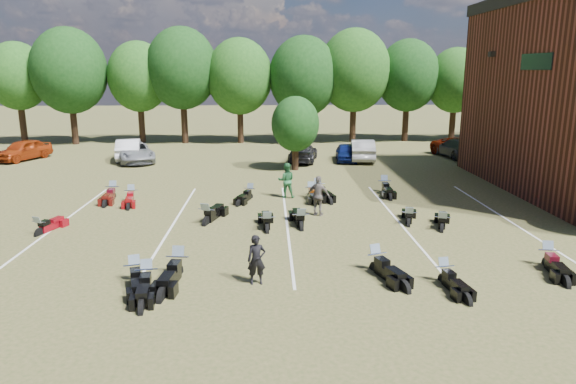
{
  "coord_description": "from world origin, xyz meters",
  "views": [
    {
      "loc": [
        -3.75,
        -18.65,
        6.62
      ],
      "look_at": [
        -2.91,
        4.0,
        1.2
      ],
      "focal_mm": 32.0,
      "sensor_mm": 36.0,
      "label": 1
    }
  ],
  "objects_px": {
    "person_green": "(286,180)",
    "motorcycle_7": "(40,235)",
    "person_black": "(257,260)",
    "motorcycle_0": "(148,288)",
    "person_grey": "(319,196)",
    "car_4": "(346,153)",
    "car_0": "(23,150)",
    "motorcycle_3": "(376,271)",
    "motorcycle_14": "(113,198)"
  },
  "relations": [
    {
      "from": "car_4",
      "to": "person_grey",
      "type": "xyz_separation_m",
      "value": [
        -3.45,
        -14.51,
        0.3
      ]
    },
    {
      "from": "car_4",
      "to": "motorcycle_14",
      "type": "xyz_separation_m",
      "value": [
        -13.96,
        -10.85,
        -0.64
      ]
    },
    {
      "from": "car_4",
      "to": "person_green",
      "type": "height_order",
      "value": "person_green"
    },
    {
      "from": "car_0",
      "to": "motorcycle_3",
      "type": "xyz_separation_m",
      "value": [
        21.97,
        -22.68,
        -0.76
      ]
    },
    {
      "from": "person_grey",
      "to": "motorcycle_3",
      "type": "relative_size",
      "value": 0.81
    },
    {
      "from": "motorcycle_3",
      "to": "motorcycle_7",
      "type": "bearing_deg",
      "value": 142.14
    },
    {
      "from": "car_0",
      "to": "person_green",
      "type": "bearing_deg",
      "value": -10.72
    },
    {
      "from": "motorcycle_7",
      "to": "motorcycle_14",
      "type": "distance_m",
      "value": 6.23
    },
    {
      "from": "person_black",
      "to": "car_4",
      "type": "bearing_deg",
      "value": 66.61
    },
    {
      "from": "motorcycle_7",
      "to": "motorcycle_3",
      "type": "bearing_deg",
      "value": 177.98
    },
    {
      "from": "person_black",
      "to": "motorcycle_0",
      "type": "height_order",
      "value": "person_black"
    },
    {
      "from": "car_4",
      "to": "person_black",
      "type": "height_order",
      "value": "person_black"
    },
    {
      "from": "motorcycle_0",
      "to": "motorcycle_3",
      "type": "bearing_deg",
      "value": 1.06
    },
    {
      "from": "person_green",
      "to": "motorcycle_7",
      "type": "relative_size",
      "value": 0.92
    },
    {
      "from": "car_4",
      "to": "person_green",
      "type": "distance_m",
      "value": 11.98
    },
    {
      "from": "motorcycle_14",
      "to": "car_0",
      "type": "bearing_deg",
      "value": 127.1
    },
    {
      "from": "person_grey",
      "to": "motorcycle_14",
      "type": "xyz_separation_m",
      "value": [
        -10.51,
        3.66,
        -0.94
      ]
    },
    {
      "from": "motorcycle_14",
      "to": "person_green",
      "type": "bearing_deg",
      "value": -3.51
    },
    {
      "from": "motorcycle_0",
      "to": "motorcycle_3",
      "type": "distance_m",
      "value": 7.46
    },
    {
      "from": "car_4",
      "to": "motorcycle_7",
      "type": "bearing_deg",
      "value": -126.39
    },
    {
      "from": "motorcycle_3",
      "to": "motorcycle_14",
      "type": "relative_size",
      "value": 1.0
    },
    {
      "from": "person_grey",
      "to": "motorcycle_3",
      "type": "xyz_separation_m",
      "value": [
        1.3,
        -6.85,
        -0.94
      ]
    },
    {
      "from": "motorcycle_14",
      "to": "motorcycle_0",
      "type": "bearing_deg",
      "value": -71.85
    },
    {
      "from": "person_grey",
      "to": "motorcycle_14",
      "type": "distance_m",
      "value": 11.17
    },
    {
      "from": "car_0",
      "to": "motorcycle_14",
      "type": "relative_size",
      "value": 1.93
    },
    {
      "from": "motorcycle_3",
      "to": "motorcycle_14",
      "type": "distance_m",
      "value": 15.81
    },
    {
      "from": "car_0",
      "to": "motorcycle_0",
      "type": "distance_m",
      "value": 27.87
    },
    {
      "from": "person_black",
      "to": "motorcycle_14",
      "type": "distance_m",
      "value": 13.83
    },
    {
      "from": "person_grey",
      "to": "car_4",
      "type": "bearing_deg",
      "value": -77.33
    },
    {
      "from": "car_4",
      "to": "motorcycle_7",
      "type": "distance_m",
      "value": 22.76
    },
    {
      "from": "motorcycle_0",
      "to": "motorcycle_14",
      "type": "relative_size",
      "value": 0.97
    },
    {
      "from": "person_black",
      "to": "person_grey",
      "type": "distance_m",
      "value": 8.17
    },
    {
      "from": "car_0",
      "to": "person_grey",
      "type": "relative_size",
      "value": 2.39
    },
    {
      "from": "motorcycle_3",
      "to": "motorcycle_7",
      "type": "xyz_separation_m",
      "value": [
        -13.02,
        4.4,
        0.0
      ]
    },
    {
      "from": "person_green",
      "to": "motorcycle_7",
      "type": "xyz_separation_m",
      "value": [
        -10.35,
        -5.99,
        -0.92
      ]
    },
    {
      "from": "motorcycle_3",
      "to": "car_4",
      "type": "bearing_deg",
      "value": 65.09
    },
    {
      "from": "motorcycle_3",
      "to": "motorcycle_7",
      "type": "height_order",
      "value": "motorcycle_3"
    },
    {
      "from": "car_0",
      "to": "motorcycle_3",
      "type": "relative_size",
      "value": 1.94
    },
    {
      "from": "person_black",
      "to": "motorcycle_3",
      "type": "bearing_deg",
      "value": 4.26
    },
    {
      "from": "motorcycle_0",
      "to": "car_4",
      "type": "bearing_deg",
      "value": 59.89
    },
    {
      "from": "person_grey",
      "to": "motorcycle_7",
      "type": "height_order",
      "value": "person_grey"
    },
    {
      "from": "person_black",
      "to": "person_green",
      "type": "bearing_deg",
      "value": 75.36
    },
    {
      "from": "person_green",
      "to": "motorcycle_7",
      "type": "distance_m",
      "value": 11.99
    },
    {
      "from": "motorcycle_3",
      "to": "motorcycle_14",
      "type": "xyz_separation_m",
      "value": [
        -11.81,
        10.51,
        0.0
      ]
    },
    {
      "from": "car_0",
      "to": "car_4",
      "type": "xyz_separation_m",
      "value": [
        24.12,
        -1.31,
        -0.13
      ]
    },
    {
      "from": "motorcycle_3",
      "to": "motorcycle_7",
      "type": "relative_size",
      "value": 1.14
    },
    {
      "from": "motorcycle_3",
      "to": "person_black",
      "type": "bearing_deg",
      "value": 173.05
    },
    {
      "from": "motorcycle_7",
      "to": "motorcycle_0",
      "type": "bearing_deg",
      "value": 152.55
    },
    {
      "from": "car_0",
      "to": "motorcycle_7",
      "type": "height_order",
      "value": "car_0"
    },
    {
      "from": "person_grey",
      "to": "motorcycle_0",
      "type": "bearing_deg",
      "value": 78.45
    }
  ]
}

